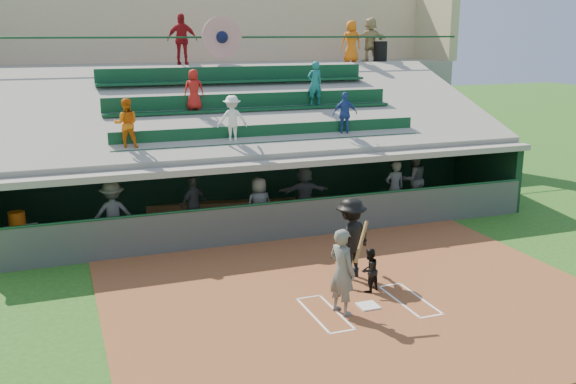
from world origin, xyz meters
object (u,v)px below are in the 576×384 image
object	(u,v)px
home_plate	(368,306)
batter_at_plate	(342,271)
catcher	(369,270)
trash_bin	(380,52)
white_table	(22,242)
water_cooler	(17,220)

from	to	relation	value
home_plate	batter_at_plate	size ratio (longest dim) A/B	0.22
catcher	trash_bin	size ratio (longest dim) A/B	1.24
home_plate	trash_bin	distance (m)	15.07
batter_at_plate	white_table	size ratio (longest dim) A/B	2.22
batter_at_plate	water_cooler	xyz separation A→B (m)	(-6.49, 6.15, 0.07)
home_plate	white_table	world-z (taller)	white_table
home_plate	water_cooler	bearing A→B (deg)	139.67
home_plate	white_table	bearing A→B (deg)	139.73
catcher	white_table	bearing A→B (deg)	-59.41
catcher	water_cooler	size ratio (longest dim) A/B	2.40
batter_at_plate	water_cooler	bearing A→B (deg)	136.51
white_table	trash_bin	bearing A→B (deg)	18.51
home_plate	catcher	world-z (taller)	catcher
batter_at_plate	white_table	world-z (taller)	batter_at_plate
catcher	trash_bin	xyz separation A→B (m)	(6.41, 11.72, 4.48)
batter_at_plate	catcher	xyz separation A→B (m)	(1.07, 0.84, -0.42)
home_plate	trash_bin	world-z (taller)	trash_bin
home_plate	trash_bin	xyz separation A→B (m)	(6.81, 12.48, 4.97)
home_plate	trash_bin	size ratio (longest dim) A/B	0.52
water_cooler	white_table	bearing A→B (deg)	-45.10
water_cooler	trash_bin	world-z (taller)	trash_bin
water_cooler	trash_bin	xyz separation A→B (m)	(13.97, 6.41, 3.99)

